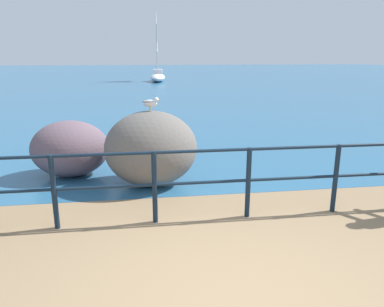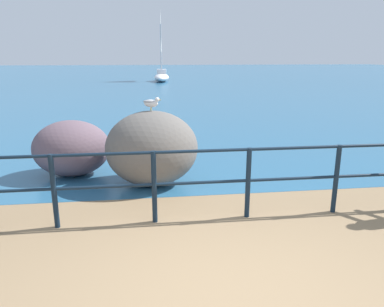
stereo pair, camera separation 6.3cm
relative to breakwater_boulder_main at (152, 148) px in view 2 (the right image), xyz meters
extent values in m
cube|color=#846B4C|center=(0.65, 16.67, -0.71)|extent=(120.00, 120.00, 0.10)
cube|color=#285B7F|center=(0.65, 44.33, -0.66)|extent=(120.00, 90.00, 0.01)
cylinder|color=black|center=(-1.32, -1.55, -0.15)|extent=(0.07, 0.07, 1.02)
cylinder|color=black|center=(-0.01, -1.55, -0.15)|extent=(0.07, 0.07, 1.02)
cylinder|color=black|center=(1.31, -1.55, -0.15)|extent=(0.07, 0.07, 1.02)
cylinder|color=black|center=(2.62, -1.55, -0.15)|extent=(0.07, 0.07, 1.02)
cylinder|color=black|center=(0.65, -1.55, 0.34)|extent=(9.19, 0.04, 0.04)
cylinder|color=black|center=(0.65, -1.55, -0.11)|extent=(9.19, 0.04, 0.04)
ellipsoid|color=#605B56|center=(0.00, 0.00, 0.00)|extent=(1.62, 1.34, 1.33)
ellipsoid|color=#634F59|center=(-1.51, 0.73, -0.13)|extent=(1.45, 1.20, 1.07)
cylinder|color=gold|center=(0.02, 0.06, 0.69)|extent=(0.01, 0.01, 0.06)
cylinder|color=gold|center=(0.00, 0.02, 0.69)|extent=(0.01, 0.01, 0.06)
ellipsoid|color=white|center=(0.01, 0.04, 0.79)|extent=(0.28, 0.21, 0.13)
ellipsoid|color=#9E9EA3|center=(-0.01, 0.05, 0.82)|extent=(0.27, 0.21, 0.06)
sphere|color=white|center=(0.12, -0.01, 0.86)|extent=(0.08, 0.08, 0.08)
cone|color=gold|center=(0.16, -0.03, 0.85)|extent=(0.06, 0.04, 0.02)
ellipsoid|color=white|center=(1.44, 27.08, -0.31)|extent=(1.65, 4.49, 0.70)
cube|color=silver|center=(1.46, 27.38, 0.22)|extent=(0.90, 1.36, 0.36)
cylinder|color=#B2B2B7|center=(1.42, 26.88, 2.14)|extent=(0.10, 0.10, 4.20)
pyramid|color=white|center=(1.48, 27.63, 3.72)|extent=(0.19, 1.60, 3.57)
camera|label=1|loc=(-0.15, -6.20, 1.57)|focal=33.92mm
camera|label=2|loc=(-0.09, -6.21, 1.57)|focal=33.92mm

